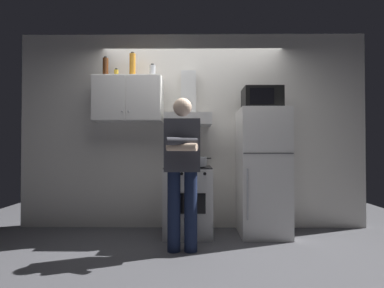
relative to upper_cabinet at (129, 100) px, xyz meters
The scene contains 13 objects.
ground_plane 1.98m from the upper_cabinet, 23.77° to the right, with size 7.00×7.00×0.00m, color #4C4C51.
back_wall_tiled 0.97m from the upper_cabinet, 14.86° to the left, with size 4.80×0.10×2.70m, color silver.
upper_cabinet is the anchor object (origin of this frame).
stove_oven 1.55m from the upper_cabinet, ahead, with size 0.60×0.62×0.87m.
range_hood 0.81m from the upper_cabinet, ahead, with size 0.60×0.44×0.75m.
refrigerator 2.00m from the upper_cabinet, ahead, with size 0.60×0.62×1.60m.
microwave 1.75m from the upper_cabinet, ahead, with size 0.48×0.37×0.28m.
person_standing 1.35m from the upper_cabinet, 44.26° to the right, with size 0.38×0.33×1.64m.
cooking_pot 1.26m from the upper_cabinet, 14.73° to the right, with size 0.31×0.21×0.12m.
bottle_spice_jar 0.39m from the upper_cabinet, behind, with size 0.06×0.06×0.12m.
bottle_liquor_amber 0.46m from the upper_cabinet, 16.48° to the right, with size 0.08×0.08×0.33m.
bottle_rum_dark 0.53m from the upper_cabinet, behind, with size 0.08×0.08×0.27m.
bottle_canister_steel 0.50m from the upper_cabinet, ahead, with size 0.08×0.08×0.18m.
Camera 1 is at (0.03, -3.36, 1.09)m, focal length 26.31 mm.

